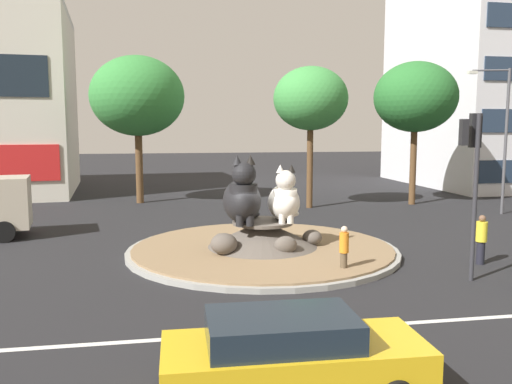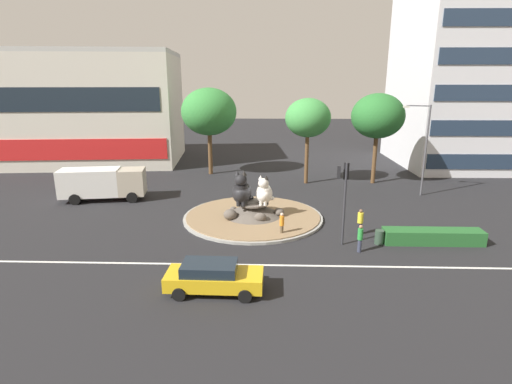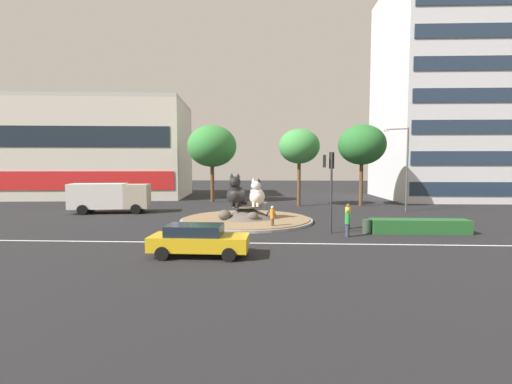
% 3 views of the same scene
% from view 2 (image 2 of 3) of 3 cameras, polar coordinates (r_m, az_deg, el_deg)
% --- Properties ---
extents(ground_plane, '(160.00, 160.00, 0.00)m').
position_cam_2_polar(ground_plane, '(30.14, -0.42, -3.73)').
color(ground_plane, black).
extents(lane_centreline, '(112.00, 0.20, 0.01)m').
position_cam_2_polar(lane_centreline, '(22.86, -1.20, -10.28)').
color(lane_centreline, silver).
rests_on(lane_centreline, ground).
extents(roundabout_island, '(10.36, 10.36, 1.24)m').
position_cam_2_polar(roundabout_island, '(30.00, -0.43, -3.03)').
color(roundabout_island, gray).
rests_on(roundabout_island, ground).
extents(cat_statue_black, '(1.70, 2.62, 2.57)m').
position_cam_2_polar(cat_statue_black, '(29.27, -2.04, 0.14)').
color(cat_statue_black, black).
rests_on(cat_statue_black, roundabout_island).
extents(cat_statue_white, '(1.52, 2.18, 2.19)m').
position_cam_2_polar(cat_statue_white, '(29.37, 1.16, -0.07)').
color(cat_statue_white, silver).
rests_on(cat_statue_white, roundabout_island).
extents(traffic_light_mast, '(0.77, 0.47, 5.22)m').
position_cam_2_polar(traffic_light_mast, '(24.94, 12.39, 0.93)').
color(traffic_light_mast, '#2D2D33').
rests_on(traffic_light_mast, ground).
extents(shophouse_block, '(23.63, 15.40, 13.32)m').
position_cam_2_polar(shophouse_block, '(54.84, -23.10, 10.92)').
color(shophouse_block, beige).
rests_on(shophouse_block, ground).
extents(office_tower, '(15.44, 15.41, 27.93)m').
position_cam_2_polar(office_tower, '(54.95, 28.70, 17.97)').
color(office_tower, silver).
rests_on(office_tower, ground).
extents(clipped_hedge_strip, '(6.16, 1.20, 0.90)m').
position_cam_2_polar(clipped_hedge_strip, '(27.86, 23.79, -5.79)').
color(clipped_hedge_strip, '#235B28').
rests_on(clipped_hedge_strip, ground).
extents(broadleaf_tree_behind_island, '(4.38, 4.38, 8.33)m').
position_cam_2_polar(broadleaf_tree_behind_island, '(39.53, 7.38, 10.35)').
color(broadleaf_tree_behind_island, brown).
rests_on(broadleaf_tree_behind_island, ground).
extents(second_tree_near_tower, '(5.85, 5.85, 9.22)m').
position_cam_2_polar(second_tree_near_tower, '(43.61, -6.69, 11.21)').
color(second_tree_near_tower, brown).
rests_on(second_tree_near_tower, ground).
extents(third_tree_left, '(5.05, 5.05, 8.78)m').
position_cam_2_polar(third_tree_left, '(40.96, 16.89, 10.24)').
color(third_tree_left, brown).
rests_on(third_tree_left, ground).
extents(streetlight_arm, '(2.18, 0.75, 7.95)m').
position_cam_2_polar(streetlight_arm, '(38.02, 22.65, 6.26)').
color(streetlight_arm, '#4C4C51').
rests_on(streetlight_arm, ground).
extents(pedestrian_orange_shirt, '(0.31, 0.31, 1.63)m').
position_cam_2_polar(pedestrian_orange_shirt, '(26.52, 3.69, -4.52)').
color(pedestrian_orange_shirt, brown).
rests_on(pedestrian_orange_shirt, ground).
extents(pedestrian_yellow_shirt, '(0.38, 0.38, 1.75)m').
position_cam_2_polar(pedestrian_yellow_shirt, '(27.67, 14.56, -4.03)').
color(pedestrian_yellow_shirt, black).
rests_on(pedestrian_yellow_shirt, ground).
extents(pedestrian_green_shirt, '(0.32, 0.32, 1.72)m').
position_cam_2_polar(pedestrian_green_shirt, '(24.89, 14.54, -6.26)').
color(pedestrian_green_shirt, '#33384C').
rests_on(pedestrian_green_shirt, ground).
extents(sedan_on_far_lane, '(4.73, 2.12, 1.52)m').
position_cam_2_polar(sedan_on_far_lane, '(19.98, -6.08, -11.83)').
color(sedan_on_far_lane, gold).
rests_on(sedan_on_far_lane, ground).
extents(delivery_box_truck, '(7.24, 3.39, 2.73)m').
position_cam_2_polar(delivery_box_truck, '(36.65, -20.92, 1.27)').
color(delivery_box_truck, '#B7AD99').
rests_on(delivery_box_truck, ground).
extents(litter_bin, '(0.56, 0.56, 0.90)m').
position_cam_2_polar(litter_bin, '(26.59, 17.07, -6.13)').
color(litter_bin, '#2D4233').
rests_on(litter_bin, ground).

